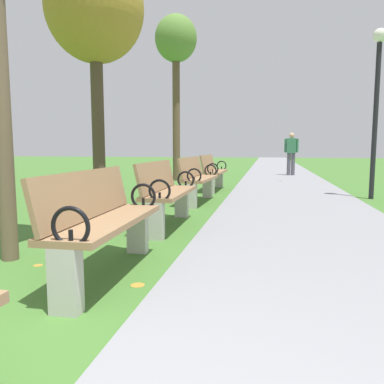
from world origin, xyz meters
TOP-DOWN VIEW (x-y plane):
  - paved_walkway at (1.36, 18.00)m, footprint 2.72×44.00m
  - park_bench_2 at (-0.50, 2.36)m, footprint 0.50×1.61m
  - park_bench_3 at (-0.50, 4.41)m, footprint 0.49×1.61m
  - park_bench_4 at (-0.50, 6.76)m, footprint 0.54×1.62m
  - park_bench_5 at (-0.50, 8.94)m, footprint 0.50×1.61m
  - tree_2 at (-2.30, 6.18)m, footprint 1.79×1.79m
  - tree_3 at (-2.09, 11.59)m, footprint 1.33×1.33m
  - pedestrian_walking at (1.73, 14.48)m, footprint 0.53×0.24m
  - lamp_post at (3.02, 8.00)m, footprint 0.28×0.28m
  - scattered_leaves at (0.69, 4.10)m, footprint 4.04×13.61m

SIDE VIEW (x-z plane):
  - paved_walkway at x=1.36m, z-range 0.00..0.02m
  - scattered_leaves at x=0.69m, z-range 0.00..0.03m
  - park_bench_2 at x=-0.50m, z-range 0.04..0.93m
  - park_bench_3 at x=-0.50m, z-range 0.04..0.93m
  - park_bench_4 at x=-0.50m, z-range 0.04..0.93m
  - park_bench_5 at x=-0.50m, z-range 0.04..0.93m
  - pedestrian_walking at x=1.73m, z-range 0.12..1.74m
  - lamp_post at x=3.02m, z-range 0.57..4.05m
  - tree_2 at x=-2.30m, z-range 1.26..5.86m
  - tree_3 at x=-2.09m, z-range 1.69..6.94m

